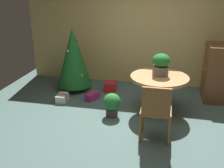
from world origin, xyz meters
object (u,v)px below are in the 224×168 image
gift_box_red (110,87)px  potted_plant (112,104)px  holiday_tree (73,57)px  gift_box_purple (92,96)px  wooden_chair_near (156,110)px  round_dining_table (159,87)px  wooden_cabinet (216,73)px  gift_box_cream (62,98)px  flower_vase (161,64)px

gift_box_red → potted_plant: potted_plant is taller
holiday_tree → gift_box_purple: 1.01m
wooden_chair_near → holiday_tree: (-1.95, 1.76, 0.24)m
round_dining_table → wooden_chair_near: size_ratio=1.14×
wooden_chair_near → wooden_cabinet: 2.20m
wooden_chair_near → holiday_tree: 2.63m
wooden_cabinet → gift_box_purple: bearing=-166.7°
wooden_cabinet → holiday_tree: bearing=-177.6°
gift_box_cream → wooden_cabinet: (3.11, 0.82, 0.51)m
gift_box_cream → potted_plant: 1.25m
potted_plant → wooden_cabinet: bearing=32.4°
gift_box_red → gift_box_cream: (-0.87, -0.76, -0.03)m
round_dining_table → potted_plant: bearing=-159.2°
round_dining_table → wooden_chair_near: wooden_chair_near is taller
gift_box_purple → wooden_cabinet: 2.64m
gift_box_red → gift_box_cream: size_ratio=0.99×
round_dining_table → gift_box_cream: 2.03m
gift_box_purple → potted_plant: bearing=-48.7°
holiday_tree → wooden_cabinet: (3.08, 0.13, -0.18)m
round_dining_table → wooden_chair_near: (0.00, -0.96, 0.00)m
wooden_chair_near → potted_plant: size_ratio=2.07×
wooden_chair_near → round_dining_table: bearing=90.0°
flower_vase → gift_box_cream: flower_vase is taller
flower_vase → holiday_tree: bearing=159.4°
round_dining_table → gift_box_cream: size_ratio=3.26×
round_dining_table → holiday_tree: bearing=157.8°
gift_box_cream → gift_box_purple: (0.60, 0.22, -0.00)m
gift_box_red → holiday_tree: bearing=-175.2°
round_dining_table → wooden_cabinet: bearing=39.3°
gift_box_cream → wooden_chair_near: bearing=-28.4°
holiday_tree → gift_box_cream: holiday_tree is taller
gift_box_purple → round_dining_table: bearing=-13.4°
gift_box_cream → round_dining_table: bearing=-3.2°
flower_vase → wooden_cabinet: bearing=37.6°
round_dining_table → flower_vase: (0.01, 0.06, 0.42)m
holiday_tree → wooden_cabinet: size_ratio=1.21×
gift_box_red → gift_box_cream: gift_box_red is taller
holiday_tree → round_dining_table: bearing=-22.2°
potted_plant → holiday_tree: bearing=135.5°
gift_box_red → wooden_cabinet: (2.24, 0.06, 0.48)m
flower_vase → gift_box_red: 1.62m
gift_box_red → wooden_cabinet: size_ratio=0.27×
gift_box_cream → gift_box_purple: gift_box_cream is taller
holiday_tree → potted_plant: holiday_tree is taller
gift_box_purple → potted_plant: (0.56, -0.64, 0.17)m
gift_box_cream → wooden_cabinet: 3.26m
flower_vase → gift_box_cream: size_ratio=1.25×
potted_plant → flower_vase: bearing=24.1°
round_dining_table → wooden_cabinet: wooden_cabinet is taller
flower_vase → potted_plant: 1.15m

